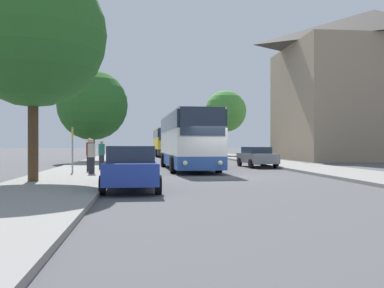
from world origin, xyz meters
name	(u,v)px	position (x,y,z in m)	size (l,w,h in m)	color
ground_plane	(217,176)	(0.00, 0.00, 0.00)	(300.00, 300.00, 0.00)	#4C4C4F
sidewalk_left	(73,176)	(-7.00, 0.00, 0.07)	(4.00, 120.00, 0.15)	gray
sidewalk_right	(352,174)	(7.00, 0.00, 0.07)	(4.00, 120.00, 0.15)	gray
building_right_background	(374,85)	(19.76, 21.20, 7.63)	(17.91, 12.99, 15.26)	gray
bus_front	(188,140)	(-0.86, 5.90, 1.86)	(3.07, 11.62, 3.49)	#2D519E
bus_middle	(177,142)	(-0.49, 19.81, 1.82)	(2.76, 10.73, 3.41)	silver
bus_rear	(165,142)	(-0.80, 35.05, 1.84)	(2.92, 12.20, 3.45)	#2D2D2D
parked_car_left_curb	(131,167)	(-4.08, -6.31, 0.80)	(2.00, 4.53, 1.54)	#233D9E
parked_car_right_near	(257,156)	(4.15, 8.17, 0.74)	(2.08, 4.53, 1.40)	slate
bus_stop_sign	(72,144)	(-7.26, 1.61, 1.60)	(0.08, 0.45, 2.33)	gray
pedestrian_waiting_near	(92,156)	(-6.16, 0.43, 1.01)	(0.36, 0.36, 1.70)	#23232D
pedestrian_waiting_far	(102,155)	(-6.04, 4.46, 0.99)	(0.36, 0.36, 1.67)	#23232D
pedestrian_walking_back	(90,154)	(-6.51, 2.60, 1.04)	(0.36, 0.36, 1.76)	#23232D
tree_left_near	(33,34)	(-7.94, -3.84, 5.90)	(5.72, 5.72, 8.62)	#47331E
tree_left_far	(92,105)	(-7.94, 17.31, 4.94)	(6.03, 6.03, 7.81)	#513D23
tree_right_near	(226,111)	(6.83, 34.01, 5.74)	(5.23, 5.23, 8.22)	brown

